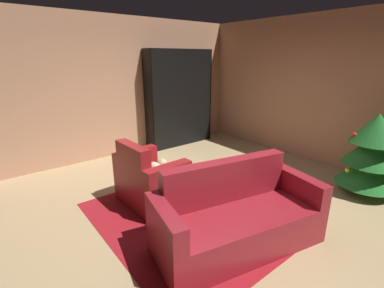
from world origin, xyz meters
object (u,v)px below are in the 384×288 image
(couch_red, at_px, (236,219))
(book_stack_on_table, at_px, (199,189))
(armchair_red, at_px, (150,182))
(bottle_on_table, at_px, (186,187))
(coffee_table, at_px, (199,193))
(bookshelf_unit, at_px, (183,98))
(decorated_tree, at_px, (372,153))

(couch_red, relative_size, book_stack_on_table, 10.85)
(armchair_red, xyz_separation_m, couch_red, (1.36, 0.31, -0.02))
(bottle_on_table, bearing_deg, coffee_table, 90.60)
(bookshelf_unit, xyz_separation_m, bottle_on_table, (2.80, -2.06, -0.53))
(coffee_table, height_order, decorated_tree, decorated_tree)
(couch_red, height_order, coffee_table, couch_red)
(decorated_tree, bearing_deg, bottle_on_table, -110.46)
(armchair_red, bearing_deg, couch_red, 12.71)
(armchair_red, height_order, decorated_tree, decorated_tree)
(book_stack_on_table, bearing_deg, bottle_on_table, -103.28)
(bookshelf_unit, xyz_separation_m, couch_red, (3.38, -1.81, -0.77))
(couch_red, distance_m, coffee_table, 0.60)
(couch_red, distance_m, decorated_tree, 2.50)
(decorated_tree, bearing_deg, coffee_table, -112.03)
(armchair_red, height_order, coffee_table, armchair_red)
(book_stack_on_table, relative_size, bottle_on_table, 0.67)
(coffee_table, bearing_deg, decorated_tree, 67.97)
(bottle_on_table, distance_m, decorated_tree, 2.88)
(book_stack_on_table, height_order, bottle_on_table, bottle_on_table)
(armchair_red, xyz_separation_m, decorated_tree, (1.78, 2.75, 0.31))
(bottle_on_table, bearing_deg, couch_red, 23.40)
(couch_red, relative_size, bottle_on_table, 7.29)
(armchair_red, xyz_separation_m, bottle_on_table, (0.77, 0.05, 0.22))
(couch_red, bearing_deg, bookshelf_unit, 151.91)
(armchair_red, distance_m, book_stack_on_table, 0.86)
(bookshelf_unit, relative_size, bottle_on_table, 8.02)
(couch_red, bearing_deg, book_stack_on_table, -172.03)
(bookshelf_unit, xyz_separation_m, coffee_table, (2.80, -1.86, -0.67))
(coffee_table, height_order, book_stack_on_table, book_stack_on_table)
(armchair_red, distance_m, couch_red, 1.39)
(bookshelf_unit, height_order, bottle_on_table, bookshelf_unit)
(bookshelf_unit, height_order, couch_red, bookshelf_unit)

